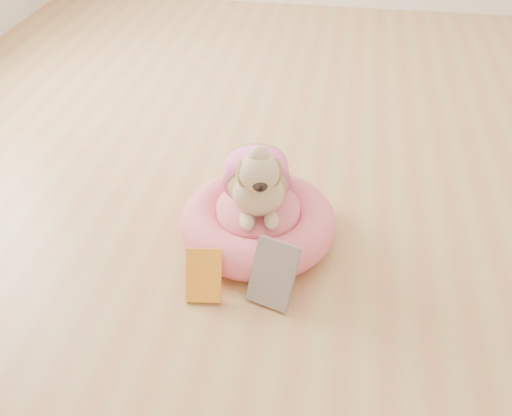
% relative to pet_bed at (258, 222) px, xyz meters
% --- Properties ---
extents(floor, '(4.50, 4.50, 0.00)m').
position_rel_pet_bed_xyz_m(floor, '(-0.07, 0.53, -0.07)').
color(floor, '#BC7E4E').
rests_on(floor, ground).
extents(pet_bed, '(0.59, 0.59, 0.15)m').
position_rel_pet_bed_xyz_m(pet_bed, '(0.00, 0.00, 0.00)').
color(pet_bed, '#DE566E').
rests_on(pet_bed, floor).
extents(dog, '(0.39, 0.49, 0.32)m').
position_rel_pet_bed_xyz_m(dog, '(-0.01, 0.03, 0.24)').
color(dog, brown).
rests_on(dog, pet_bed).
extents(book_yellow, '(0.13, 0.14, 0.16)m').
position_rel_pet_bed_xyz_m(book_yellow, '(-0.13, -0.32, 0.01)').
color(book_yellow, yellow).
rests_on(book_yellow, floor).
extents(book_white, '(0.18, 0.17, 0.21)m').
position_rel_pet_bed_xyz_m(book_white, '(0.10, -0.30, 0.03)').
color(book_white, silver).
rests_on(book_white, floor).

